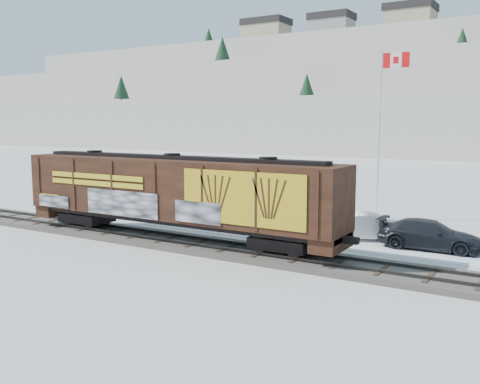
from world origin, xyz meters
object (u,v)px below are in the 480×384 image
Objects in this scene: flagpole at (380,158)px; hopper_railcar at (173,191)px; car_dark at (429,235)px; car_silver at (166,206)px; car_white at (371,227)px.

hopper_railcar is at bearing -119.22° from flagpole.
flagpole is at bearing 31.83° from car_dark.
hopper_railcar reaches higher than car_dark.
hopper_railcar is 8.50m from car_silver.
car_white is (9.09, 6.57, -2.14)m from hopper_railcar.
hopper_railcar reaches higher than car_white.
car_white is at bearing -93.38° from car_silver.
flagpole is at bearing -66.07° from car_silver.
car_dark is (4.97, -7.36, -3.44)m from flagpole.
flagpole is 2.33× the size of car_silver.
hopper_railcar is 1.72× the size of flagpole.
hopper_railcar is 15.34m from flagpole.
car_silver is (-12.97, -7.20, -3.37)m from flagpole.
car_dark is at bearing -123.79° from car_white.
car_dark is at bearing 25.67° from hopper_railcar.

